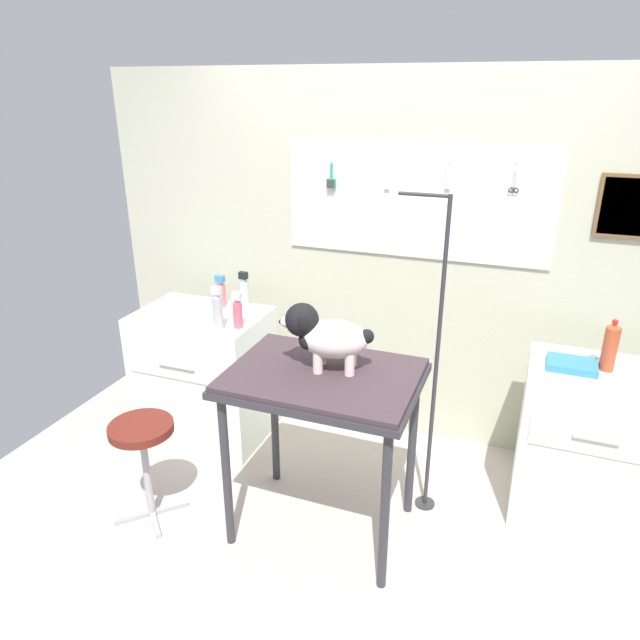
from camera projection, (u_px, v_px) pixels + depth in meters
name	position (u px, v px, depth m)	size (l,w,h in m)	color
ground	(329.00, 554.00, 2.94)	(4.40, 4.00, 0.04)	#BCABA0
rear_wall_panel	(401.00, 263.00, 3.60)	(4.00, 0.11, 2.30)	#B7B89F
grooming_table	(323.00, 390.00, 2.80)	(0.92, 0.68, 0.92)	#2D2D33
grooming_arm	(434.00, 376.00, 2.96)	(0.29, 0.11, 1.73)	#2D2D33
dog	(325.00, 335.00, 2.74)	(0.45, 0.27, 0.33)	silver
counter_left	(205.00, 374.00, 3.79)	(0.80, 0.58, 0.86)	silver
cabinet_right	(586.00, 444.00, 3.06)	(0.68, 0.54, 0.86)	silver
stool	(143.00, 442.00, 3.01)	(0.33, 0.33, 0.58)	#9E9EA3
spray_bottle_tall	(238.00, 313.00, 3.38)	(0.06, 0.06, 0.22)	#D05468
pump_bottle_white	(221.00, 293.00, 3.72)	(0.06, 0.06, 0.21)	#D65E68
conditioner_bottle	(244.00, 292.00, 3.71)	(0.06, 0.06, 0.23)	#ABBABC
spray_bottle_short	(218.00, 311.00, 3.35)	(0.06, 0.06, 0.26)	#ADAEB5
soda_bottle	(610.00, 347.00, 2.86)	(0.07, 0.07, 0.27)	#B34527
supply_tray	(572.00, 365.00, 2.92)	(0.24, 0.18, 0.04)	#3078BF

